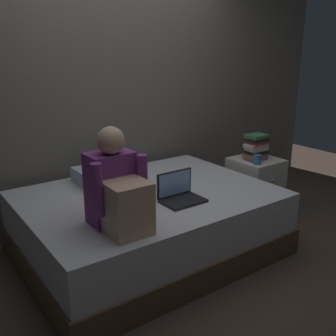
{
  "coord_description": "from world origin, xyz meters",
  "views": [
    {
      "loc": [
        -1.79,
        -2.18,
        1.65
      ],
      "look_at": [
        -0.15,
        0.1,
        0.78
      ],
      "focal_mm": 41.49,
      "sensor_mm": 36.0,
      "label": 1
    }
  ],
  "objects_px": {
    "person_sitting": "(117,190)",
    "laptop": "(180,194)",
    "mug": "(257,159)",
    "nightstand": "(255,187)",
    "book_stack": "(256,147)",
    "bed": "(149,223)",
    "pillow": "(109,174)"
  },
  "relations": [
    {
      "from": "person_sitting",
      "to": "laptop",
      "type": "bearing_deg",
      "value": 11.35
    },
    {
      "from": "laptop",
      "to": "mug",
      "type": "height_order",
      "value": "laptop"
    },
    {
      "from": "nightstand",
      "to": "book_stack",
      "type": "relative_size",
      "value": 2.32
    },
    {
      "from": "bed",
      "to": "pillow",
      "type": "bearing_deg",
      "value": 104.93
    },
    {
      "from": "person_sitting",
      "to": "pillow",
      "type": "distance_m",
      "value": 0.95
    },
    {
      "from": "laptop",
      "to": "pillow",
      "type": "height_order",
      "value": "laptop"
    },
    {
      "from": "bed",
      "to": "person_sitting",
      "type": "height_order",
      "value": "person_sitting"
    },
    {
      "from": "person_sitting",
      "to": "pillow",
      "type": "bearing_deg",
      "value": 66.24
    },
    {
      "from": "mug",
      "to": "laptop",
      "type": "bearing_deg",
      "value": -170.31
    },
    {
      "from": "pillow",
      "to": "book_stack",
      "type": "relative_size",
      "value": 2.2
    },
    {
      "from": "person_sitting",
      "to": "laptop",
      "type": "distance_m",
      "value": 0.64
    },
    {
      "from": "laptop",
      "to": "pillow",
      "type": "distance_m",
      "value": 0.76
    },
    {
      "from": "bed",
      "to": "mug",
      "type": "height_order",
      "value": "mug"
    },
    {
      "from": "pillow",
      "to": "book_stack",
      "type": "distance_m",
      "value": 1.46
    },
    {
      "from": "bed",
      "to": "laptop",
      "type": "distance_m",
      "value": 0.44
    },
    {
      "from": "bed",
      "to": "person_sitting",
      "type": "bearing_deg",
      "value": -141.0
    },
    {
      "from": "nightstand",
      "to": "pillow",
      "type": "distance_m",
      "value": 1.51
    },
    {
      "from": "book_stack",
      "to": "mug",
      "type": "distance_m",
      "value": 0.17
    },
    {
      "from": "bed",
      "to": "book_stack",
      "type": "height_order",
      "value": "book_stack"
    },
    {
      "from": "person_sitting",
      "to": "mug",
      "type": "distance_m",
      "value": 1.7
    },
    {
      "from": "nightstand",
      "to": "pillow",
      "type": "height_order",
      "value": "pillow"
    },
    {
      "from": "bed",
      "to": "mug",
      "type": "bearing_deg",
      "value": -4.79
    },
    {
      "from": "pillow",
      "to": "book_stack",
      "type": "bearing_deg",
      "value": -17.47
    },
    {
      "from": "laptop",
      "to": "mug",
      "type": "distance_m",
      "value": 1.09
    },
    {
      "from": "book_stack",
      "to": "bed",
      "type": "bearing_deg",
      "value": -179.46
    },
    {
      "from": "person_sitting",
      "to": "bed",
      "type": "bearing_deg",
      "value": 39.0
    },
    {
      "from": "person_sitting",
      "to": "pillow",
      "type": "xyz_separation_m",
      "value": [
        0.37,
        0.85,
        -0.19
      ]
    },
    {
      "from": "pillow",
      "to": "mug",
      "type": "distance_m",
      "value": 1.4
    },
    {
      "from": "bed",
      "to": "mug",
      "type": "relative_size",
      "value": 22.22
    },
    {
      "from": "laptop",
      "to": "book_stack",
      "type": "bearing_deg",
      "value": 14.03
    },
    {
      "from": "nightstand",
      "to": "book_stack",
      "type": "height_order",
      "value": "book_stack"
    },
    {
      "from": "nightstand",
      "to": "book_stack",
      "type": "distance_m",
      "value": 0.42
    }
  ]
}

